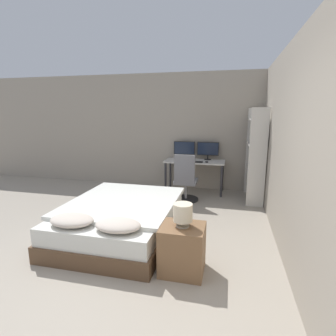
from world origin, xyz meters
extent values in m
plane|color=#9E9384|center=(0.00, 0.00, 0.00)|extent=(20.00, 20.00, 0.00)
cube|color=#9E9384|center=(0.00, 4.09, 1.35)|extent=(12.00, 0.06, 2.70)
cube|color=#9E9384|center=(1.96, 1.50, 1.35)|extent=(0.06, 12.00, 2.70)
cube|color=brown|center=(-0.29, 1.33, 0.11)|extent=(1.51, 2.05, 0.22)
cube|color=silver|center=(-0.29, 1.33, 0.33)|extent=(1.45, 1.99, 0.23)
cube|color=silver|center=(-0.29, 1.45, 0.47)|extent=(1.55, 1.72, 0.05)
ellipsoid|color=beige|center=(-0.60, 0.56, 0.51)|extent=(0.55, 0.38, 0.13)
ellipsoid|color=beige|center=(0.01, 0.56, 0.51)|extent=(0.55, 0.38, 0.13)
cube|color=brown|center=(0.77, 0.61, 0.28)|extent=(0.49, 0.44, 0.56)
cylinder|color=gray|center=(0.77, 0.61, 0.56)|extent=(0.15, 0.15, 0.01)
cylinder|color=gray|center=(0.77, 0.61, 0.60)|extent=(0.02, 0.02, 0.05)
cylinder|color=beige|center=(0.77, 0.61, 0.72)|extent=(0.21, 0.21, 0.20)
cube|color=beige|center=(0.47, 3.72, 0.72)|extent=(1.34, 0.59, 0.03)
cylinder|color=#2D2D33|center=(-0.15, 3.48, 0.35)|extent=(0.05, 0.05, 0.70)
cylinder|color=#2D2D33|center=(1.09, 3.48, 0.35)|extent=(0.05, 0.05, 0.70)
cylinder|color=#2D2D33|center=(-0.15, 3.97, 0.35)|extent=(0.05, 0.05, 0.70)
cylinder|color=#2D2D33|center=(1.09, 3.97, 0.35)|extent=(0.05, 0.05, 0.70)
cylinder|color=black|center=(0.19, 3.92, 0.74)|extent=(0.16, 0.16, 0.01)
cylinder|color=black|center=(0.19, 3.92, 0.79)|extent=(0.03, 0.03, 0.09)
cube|color=black|center=(0.19, 3.92, 0.99)|extent=(0.50, 0.03, 0.31)
cube|color=#192338|center=(0.19, 3.90, 0.99)|extent=(0.47, 0.00, 0.28)
cylinder|color=black|center=(0.74, 3.92, 0.74)|extent=(0.16, 0.16, 0.01)
cylinder|color=black|center=(0.74, 3.92, 0.79)|extent=(0.03, 0.03, 0.09)
cube|color=black|center=(0.74, 3.92, 0.99)|extent=(0.50, 0.03, 0.31)
cube|color=#192338|center=(0.74, 3.90, 0.99)|extent=(0.47, 0.00, 0.28)
cube|color=black|center=(0.47, 3.53, 0.74)|extent=(0.40, 0.13, 0.02)
ellipsoid|color=black|center=(0.76, 3.53, 0.75)|extent=(0.07, 0.05, 0.04)
cylinder|color=black|center=(0.38, 3.11, 0.02)|extent=(0.52, 0.52, 0.04)
cylinder|color=gray|center=(0.38, 3.11, 0.21)|extent=(0.05, 0.05, 0.33)
cube|color=slate|center=(0.38, 3.11, 0.41)|extent=(0.46, 0.46, 0.07)
cube|color=slate|center=(0.38, 2.91, 0.72)|extent=(0.41, 0.05, 0.55)
cube|color=beige|center=(1.75, 3.03, 0.95)|extent=(0.33, 0.02, 1.89)
cube|color=beige|center=(1.75, 3.96, 0.95)|extent=(0.33, 0.02, 1.89)
cube|color=beige|center=(1.75, 3.50, 0.66)|extent=(0.33, 0.90, 0.02)
cube|color=beige|center=(1.75, 3.50, 1.17)|extent=(0.33, 0.90, 0.02)
cube|color=beige|center=(1.75, 3.50, 1.67)|extent=(0.33, 0.90, 0.02)
cube|color=#337042|center=(1.75, 3.08, 0.76)|extent=(0.27, 0.04, 0.17)
cube|color=gold|center=(1.75, 3.12, 0.79)|extent=(0.27, 0.03, 0.24)
cube|color=#7A387F|center=(1.75, 3.16, 0.77)|extent=(0.27, 0.04, 0.20)
cube|color=#BCB29E|center=(1.75, 3.21, 0.81)|extent=(0.27, 0.03, 0.27)
cube|color=orange|center=(1.75, 3.25, 0.78)|extent=(0.27, 0.04, 0.21)
cube|color=gold|center=(1.75, 3.29, 0.81)|extent=(0.27, 0.02, 0.27)
cube|color=orange|center=(1.75, 3.32, 0.80)|extent=(0.27, 0.02, 0.26)
cube|color=#7A387F|center=(1.75, 3.07, 1.29)|extent=(0.27, 0.02, 0.20)
cube|color=#28282D|center=(1.75, 3.10, 1.30)|extent=(0.27, 0.02, 0.24)
cube|color=teal|center=(1.75, 3.14, 1.29)|extent=(0.27, 0.04, 0.22)
cube|color=#7A387F|center=(1.75, 3.19, 1.30)|extent=(0.27, 0.04, 0.24)
cube|color=#28282D|center=(1.75, 3.23, 1.29)|extent=(0.27, 0.03, 0.20)
camera|label=1|loc=(1.24, -2.07, 1.80)|focal=28.00mm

